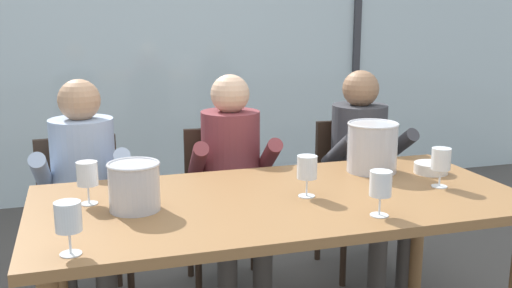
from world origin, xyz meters
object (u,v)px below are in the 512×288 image
tasting_bowl (431,168)px  wine_glass_center_pour (307,169)px  chair_center (354,183)px  wine_glass_spare_empty (441,161)px  dining_table (280,215)px  person_charcoal_jacket (365,161)px  wine_glass_by_left_taster (68,218)px  wine_glass_near_bucket (381,186)px  wine_glass_by_right_taster (87,176)px  chair_left_of_center (224,195)px  chair_near_curtain (81,209)px  ice_bucket_secondary (134,186)px  ice_bucket_primary (372,147)px  person_maroon_top (233,171)px  person_pale_blue_shirt (84,183)px

tasting_bowl → wine_glass_center_pour: 0.73m
chair_center → wine_glass_spare_empty: 1.04m
dining_table → person_charcoal_jacket: (0.78, 0.75, -0.01)m
wine_glass_by_left_taster → wine_glass_spare_empty: 1.58m
dining_table → wine_glass_near_bucket: 0.47m
person_charcoal_jacket → wine_glass_by_right_taster: size_ratio=6.89×
tasting_bowl → wine_glass_spare_empty: size_ratio=0.91×
dining_table → chair_left_of_center: bearing=91.6°
chair_near_curtain → wine_glass_spare_empty: bearing=-37.2°
person_charcoal_jacket → wine_glass_spare_empty: (-0.06, -0.82, 0.20)m
tasting_bowl → chair_near_curtain: bearing=155.7°
chair_center → wine_glass_center_pour: 1.21m
chair_left_of_center → ice_bucket_secondary: 1.10m
person_charcoal_jacket → tasting_bowl: 0.62m
ice_bucket_secondary → tasting_bowl: (1.40, 0.13, -0.07)m
ice_bucket_primary → ice_bucket_secondary: (-1.15, -0.24, -0.02)m
person_charcoal_jacket → ice_bucket_primary: bearing=-117.5°
person_charcoal_jacket → chair_left_of_center: bearing=167.4°
dining_table → person_charcoal_jacket: person_charcoal_jacket is taller
ice_bucket_secondary → wine_glass_by_left_taster: 0.45m
person_maroon_top → wine_glass_center_pour: person_maroon_top is taller
wine_glass_spare_empty → person_charcoal_jacket: bearing=85.8°
person_pale_blue_shirt → ice_bucket_secondary: (0.18, -0.74, 0.18)m
person_maroon_top → wine_glass_spare_empty: size_ratio=6.89×
chair_left_of_center → wine_glass_by_right_taster: wine_glass_by_right_taster is taller
chair_left_of_center → wine_glass_by_left_taster: bearing=-118.8°
chair_near_curtain → wine_glass_center_pour: size_ratio=5.05×
tasting_bowl → person_charcoal_jacket: bearing=92.9°
ice_bucket_secondary → wine_glass_near_bucket: bearing=-21.1°
tasting_bowl → wine_glass_near_bucket: 0.71m
chair_near_curtain → wine_glass_center_pour: bearing=-50.2°
person_maroon_top → tasting_bowl: bearing=-32.6°
chair_center → dining_table: bearing=-130.6°
wine_glass_near_bucket → chair_near_curtain: bearing=132.1°
person_charcoal_jacket → tasting_bowl: bearing=-90.3°
person_pale_blue_shirt → person_maroon_top: (0.77, 0.00, 0.00)m
wine_glass_center_pour → person_charcoal_jacket: bearing=49.2°
tasting_bowl → chair_center: bearing=91.3°
person_pale_blue_shirt → person_charcoal_jacket: bearing=3.0°
chair_near_curtain → wine_glass_by_right_taster: bearing=-92.8°
person_charcoal_jacket → wine_glass_near_bucket: size_ratio=6.89×
chair_left_of_center → ice_bucket_primary: bearing=-43.4°
tasting_bowl → wine_glass_spare_empty: wine_glass_spare_empty is taller
person_maroon_top → tasting_bowl: (0.82, -0.61, 0.11)m
ice_bucket_secondary → wine_glass_center_pour: 0.70m
person_maroon_top → wine_glass_by_right_taster: 0.99m
dining_table → chair_center: chair_center is taller
wine_glass_by_left_taster → wine_glass_center_pour: size_ratio=1.00×
dining_table → chair_near_curtain: bearing=132.8°
chair_near_curtain → dining_table: bearing=-52.9°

